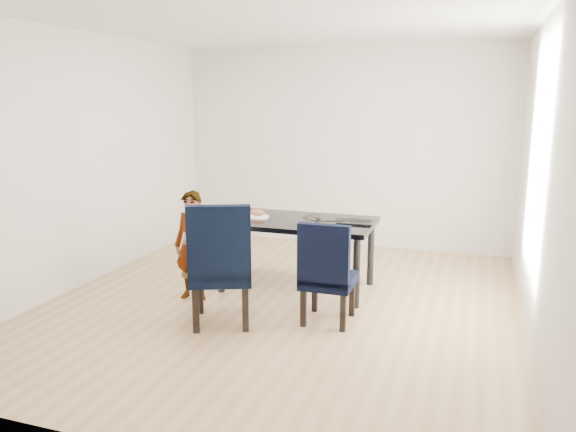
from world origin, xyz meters
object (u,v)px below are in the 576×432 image
(chair_right, at_px, (329,271))
(child, at_px, (192,246))
(chair_left, at_px, (221,262))
(laptop, at_px, (354,221))
(plate, at_px, (258,217))
(dining_table, at_px, (297,254))

(chair_right, height_order, child, child)
(chair_left, relative_size, chair_right, 1.19)
(laptop, bearing_deg, chair_left, 49.42)
(child, height_order, plate, child)
(chair_right, distance_m, laptop, 0.92)
(dining_table, height_order, laptop, laptop)
(chair_left, height_order, child, chair_left)
(chair_left, height_order, laptop, chair_left)
(child, distance_m, laptop, 1.67)
(plate, bearing_deg, chair_left, -85.80)
(chair_left, distance_m, laptop, 1.54)
(chair_right, bearing_deg, laptop, 86.97)
(chair_right, relative_size, plate, 4.02)
(child, bearing_deg, dining_table, 42.94)
(dining_table, bearing_deg, laptop, 8.60)
(plate, bearing_deg, child, -125.32)
(dining_table, distance_m, chair_right, 0.96)
(chair_right, bearing_deg, chair_left, -160.62)
(child, height_order, laptop, child)
(chair_right, distance_m, plate, 1.28)
(plate, height_order, laptop, laptop)
(dining_table, relative_size, child, 1.44)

